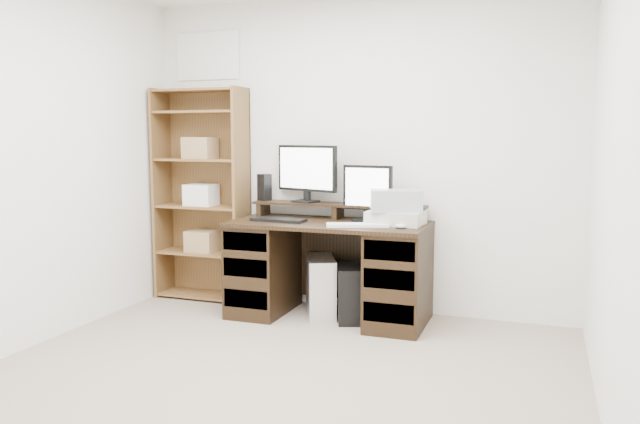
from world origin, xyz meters
The scene contains 14 objects.
room centered at (0.00, 0.00, 1.25)m, with size 3.54×4.04×2.54m.
desk centered at (-0.09, 1.64, 0.39)m, with size 1.50×0.70×0.75m.
riser_shelf centered at (-0.09, 1.85, 0.84)m, with size 1.40×0.22×0.12m.
monitor_wide centered at (-0.35, 1.86, 1.13)m, with size 0.56×0.23×0.46m.
monitor_small centered at (0.18, 1.76, 0.98)m, with size 0.39×0.17×0.43m.
speaker centered at (-0.74, 1.87, 0.98)m, with size 0.09×0.09×0.22m, color black.
keyboard_black centered at (-0.47, 1.53, 0.76)m, with size 0.43×0.14×0.02m, color black.
keyboard_white centered at (0.18, 1.48, 0.76)m, with size 0.45×0.14×0.02m, color white.
mouse centered at (0.50, 1.49, 0.77)m, with size 0.08×0.05×0.03m, color silver.
printer centered at (0.42, 1.67, 0.80)m, with size 0.40×0.30×0.10m, color #BCB6A4.
basket centered at (0.42, 1.67, 0.93)m, with size 0.37×0.26×0.16m, color #93989D.
tower_silver centered at (-0.17, 1.69, 0.23)m, with size 0.20×0.46×0.46m, color silver.
tower_black centered at (0.07, 1.65, 0.21)m, with size 0.31×0.46×0.42m.
bookshelf centered at (-1.31, 1.86, 0.92)m, with size 0.80×0.30×1.80m.
Camera 1 is at (1.44, -2.81, 1.40)m, focal length 35.00 mm.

